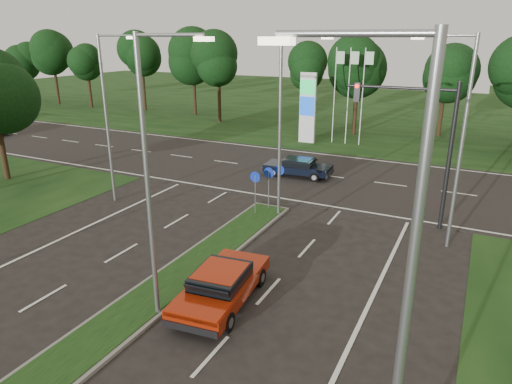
% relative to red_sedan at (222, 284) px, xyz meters
% --- Properties ---
extents(verge_far, '(160.00, 50.00, 0.02)m').
position_rel_red_sedan_xyz_m(verge_far, '(-2.32, 47.35, -0.69)').
color(verge_far, black).
rests_on(verge_far, ground).
extents(cross_road, '(160.00, 12.00, 0.02)m').
position_rel_red_sedan_xyz_m(cross_road, '(-2.32, 16.35, -0.69)').
color(cross_road, black).
rests_on(cross_road, ground).
extents(median_kerb, '(2.00, 26.00, 0.12)m').
position_rel_red_sedan_xyz_m(median_kerb, '(-2.32, -3.65, -0.63)').
color(median_kerb, slate).
rests_on(median_kerb, ground).
extents(streetlight_median_near, '(2.53, 0.22, 9.00)m').
position_rel_red_sedan_xyz_m(streetlight_median_near, '(-1.32, -1.65, 4.38)').
color(streetlight_median_near, gray).
rests_on(streetlight_median_near, ground).
extents(streetlight_median_far, '(2.53, 0.22, 9.00)m').
position_rel_red_sedan_xyz_m(streetlight_median_far, '(-1.32, 8.35, 4.38)').
color(streetlight_median_far, gray).
rests_on(streetlight_median_far, ground).
extents(streetlight_left_far, '(2.53, 0.22, 9.00)m').
position_rel_red_sedan_xyz_m(streetlight_left_far, '(-10.62, 6.35, 4.38)').
color(streetlight_left_far, gray).
rests_on(streetlight_left_far, ground).
extents(streetlight_right_far, '(2.53, 0.22, 9.00)m').
position_rel_red_sedan_xyz_m(streetlight_right_far, '(6.48, 8.35, 4.38)').
color(streetlight_right_far, gray).
rests_on(streetlight_right_far, ground).
extents(streetlight_right_near, '(2.53, 0.22, 9.00)m').
position_rel_red_sedan_xyz_m(streetlight_right_near, '(6.48, -5.65, 4.38)').
color(streetlight_right_near, gray).
rests_on(streetlight_right_near, ground).
extents(traffic_signal, '(5.10, 0.42, 7.00)m').
position_rel_red_sedan_xyz_m(traffic_signal, '(4.87, 10.35, 3.96)').
color(traffic_signal, black).
rests_on(traffic_signal, ground).
extents(median_signs, '(1.16, 1.76, 2.38)m').
position_rel_red_sedan_xyz_m(median_signs, '(-2.32, 8.75, 1.02)').
color(median_signs, gray).
rests_on(median_signs, ground).
extents(gas_pylon, '(5.80, 1.26, 8.00)m').
position_rel_red_sedan_xyz_m(gas_pylon, '(-6.10, 25.40, 2.50)').
color(gas_pylon, silver).
rests_on(gas_pylon, ground).
extents(treeline_far, '(6.00, 6.00, 9.90)m').
position_rel_red_sedan_xyz_m(treeline_far, '(-2.21, 32.29, 6.14)').
color(treeline_far, black).
rests_on(treeline_far, ground).
extents(red_sedan, '(2.42, 4.88, 1.29)m').
position_rel_red_sedan_xyz_m(red_sedan, '(0.00, 0.00, 0.00)').
color(red_sedan, '#981E08').
rests_on(red_sedan, ground).
extents(navy_sedan, '(4.47, 2.04, 1.20)m').
position_rel_red_sedan_xyz_m(navy_sedan, '(-3.23, 15.46, -0.05)').
color(navy_sedan, black).
rests_on(navy_sedan, ground).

